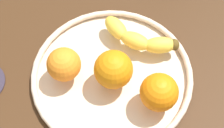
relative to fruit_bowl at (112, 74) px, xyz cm
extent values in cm
cube|color=#3E2412|center=(0.00, 0.00, -2.92)|extent=(117.42, 117.42, 4.00)
cylinder|color=beige|center=(0.00, 0.00, -0.62)|extent=(30.72, 30.72, 0.60)
torus|color=beige|center=(0.00, 0.00, 0.28)|extent=(32.00, 32.00, 1.20)
ellipsoid|color=yellow|center=(-2.51, 9.24, 2.56)|extent=(7.21, 6.44, 3.36)
ellipsoid|color=yellow|center=(2.21, 7.48, 2.56)|extent=(6.77, 4.03, 3.36)
ellipsoid|color=yellow|center=(7.19, 8.19, 2.56)|extent=(7.24, 5.56, 3.36)
ellipsoid|color=brown|center=(9.88, 9.29, 2.56)|extent=(2.74, 2.93, 2.35)
sphere|color=orange|center=(9.98, -2.92, 4.39)|extent=(7.01, 7.01, 7.01)
sphere|color=orange|center=(-8.39, -3.35, 4.15)|extent=(6.53, 6.53, 6.53)
sphere|color=orange|center=(0.79, -1.41, 4.56)|extent=(7.35, 7.35, 7.35)
camera|label=1|loc=(11.14, -30.30, 57.39)|focal=53.24mm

